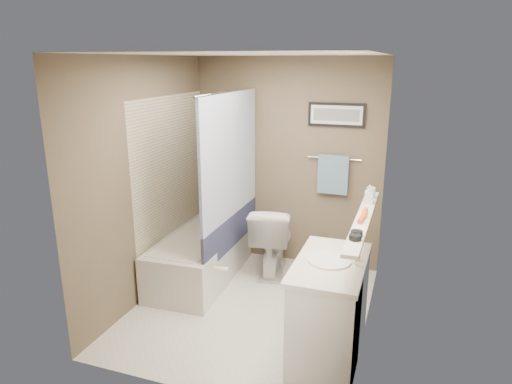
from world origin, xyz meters
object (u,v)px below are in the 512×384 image
(soap_bottle, at_px, (369,194))
(candle_bowl_far, at_px, (357,233))
(vanity, at_px, (329,312))
(hair_brush_back, at_px, (364,213))
(candle_bowl_near, at_px, (355,237))
(toilet, at_px, (272,239))
(bathtub, at_px, (201,257))
(glass_jar, at_px, (371,193))
(hair_brush_front, at_px, (362,217))

(soap_bottle, bearing_deg, candle_bowl_far, -90.00)
(vanity, bearing_deg, candle_bowl_far, -27.07)
(hair_brush_back, height_order, soap_bottle, soap_bottle)
(candle_bowl_near, height_order, candle_bowl_far, same)
(hair_brush_back, bearing_deg, soap_bottle, 90.00)
(toilet, distance_m, hair_brush_back, 1.62)
(bathtub, bearing_deg, vanity, -32.28)
(candle_bowl_far, xyz_separation_m, hair_brush_back, (0.00, 0.49, 0.00))
(bathtub, distance_m, hair_brush_back, 2.06)
(toilet, xyz_separation_m, glass_jar, (1.09, -0.42, 0.76))
(bathtub, height_order, candle_bowl_far, candle_bowl_far)
(candle_bowl_far, distance_m, hair_brush_back, 0.49)
(soap_bottle, bearing_deg, bathtub, 174.51)
(vanity, relative_size, soap_bottle, 5.47)
(candle_bowl_far, bearing_deg, bathtub, 150.30)
(candle_bowl_far, height_order, hair_brush_front, hair_brush_front)
(glass_jar, bearing_deg, hair_brush_back, -90.00)
(bathtub, relative_size, soap_bottle, 9.12)
(vanity, bearing_deg, hair_brush_front, 56.19)
(toilet, distance_m, hair_brush_front, 1.70)
(candle_bowl_near, distance_m, hair_brush_front, 0.44)
(bathtub, height_order, candle_bowl_near, candle_bowl_near)
(vanity, xyz_separation_m, hair_brush_front, (0.19, 0.27, 0.74))
(candle_bowl_far, relative_size, hair_brush_back, 0.41)
(hair_brush_front, relative_size, hair_brush_back, 1.00)
(toilet, xyz_separation_m, candle_bowl_far, (1.09, -1.44, 0.73))
(bathtub, xyz_separation_m, toilet, (0.70, 0.42, 0.15))
(glass_jar, bearing_deg, candle_bowl_far, -90.00)
(bathtub, xyz_separation_m, candle_bowl_near, (1.79, -1.10, 0.89))
(vanity, xyz_separation_m, glass_jar, (0.19, 0.92, 0.77))
(toilet, bearing_deg, vanity, 113.94)
(hair_brush_front, bearing_deg, soap_bottle, 90.00)
(toilet, distance_m, vanity, 1.62)
(candle_bowl_far, xyz_separation_m, glass_jar, (0.00, 1.02, 0.03))
(vanity, distance_m, candle_bowl_near, 0.78)
(vanity, relative_size, hair_brush_back, 4.09)
(candle_bowl_far, bearing_deg, toilet, 127.08)
(candle_bowl_near, height_order, hair_brush_back, hair_brush_back)
(candle_bowl_near, relative_size, candle_bowl_far, 1.00)
(hair_brush_front, bearing_deg, hair_brush_back, 90.00)
(candle_bowl_far, relative_size, glass_jar, 0.90)
(candle_bowl_near, distance_m, glass_jar, 1.10)
(bathtub, bearing_deg, toilet, 28.76)
(bathtub, height_order, glass_jar, glass_jar)
(bathtub, xyz_separation_m, hair_brush_front, (1.79, -0.65, 0.89))
(toilet, relative_size, glass_jar, 8.02)
(toilet, xyz_separation_m, vanity, (0.90, -1.34, -0.00))
(candle_bowl_far, height_order, hair_brush_back, hair_brush_back)
(toilet, height_order, hair_brush_back, hair_brush_back)
(candle_bowl_near, xyz_separation_m, hair_brush_back, (0.00, 0.57, 0.00))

